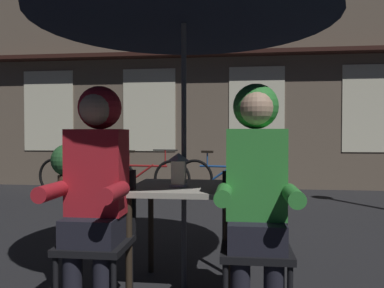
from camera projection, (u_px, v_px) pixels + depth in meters
cafe_table at (184, 200)px, 2.67m from camera, size 0.72×0.72×0.74m
lantern at (179, 169)px, 2.62m from camera, size 0.11×0.11×0.23m
chair_left at (100, 232)px, 2.37m from camera, size 0.40×0.40×0.87m
chair_right at (255, 237)px, 2.25m from camera, size 0.40×0.40×0.87m
person_left_hooded at (96, 176)px, 2.30m from camera, size 0.45×0.56×1.40m
person_right_hooded at (256, 178)px, 2.19m from camera, size 0.45×0.56×1.40m
shopfront_building at (203, 40)px, 8.01m from camera, size 10.00×0.93×6.20m
bicycle_nearest at (78, 176)px, 6.81m from camera, size 1.66×0.35×0.84m
bicycle_second at (144, 177)px, 6.67m from camera, size 1.68×0.24×0.84m
bicycle_third at (223, 178)px, 6.52m from camera, size 1.66×0.34×0.84m
potted_plant at (68, 164)px, 7.02m from camera, size 0.60×0.60×0.92m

